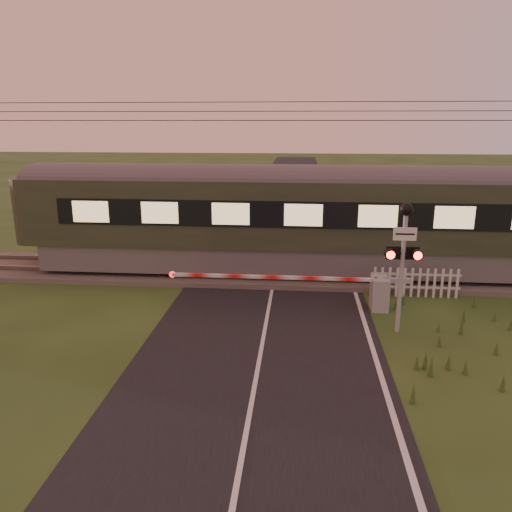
# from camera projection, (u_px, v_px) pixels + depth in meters

# --- Properties ---
(ground) EXTENTS (160.00, 160.00, 0.00)m
(ground) POSITION_uv_depth(u_px,v_px,m) (260.00, 355.00, 12.04)
(ground) COLOR #273F18
(ground) RESTS_ON ground
(road) EXTENTS (6.00, 140.00, 0.03)m
(road) POSITION_uv_depth(u_px,v_px,m) (260.00, 360.00, 11.81)
(road) COLOR black
(road) RESTS_ON ground
(track_bed) EXTENTS (140.00, 3.40, 0.39)m
(track_bed) POSITION_uv_depth(u_px,v_px,m) (275.00, 274.00, 18.27)
(track_bed) COLOR #47423D
(track_bed) RESTS_ON ground
(overhead_wires) EXTENTS (120.00, 0.62, 0.62)m
(overhead_wires) POSITION_uv_depth(u_px,v_px,m) (276.00, 114.00, 16.80)
(overhead_wires) COLOR black
(overhead_wires) RESTS_ON ground
(boom_gate) EXTENTS (7.29, 0.76, 1.01)m
(boom_gate) POSITION_uv_depth(u_px,v_px,m) (365.00, 291.00, 14.93)
(boom_gate) COLOR gray
(boom_gate) RESTS_ON ground
(crossing_signal) EXTENTS (0.89, 0.36, 3.50)m
(crossing_signal) POSITION_uv_depth(u_px,v_px,m) (404.00, 245.00, 12.78)
(crossing_signal) COLOR gray
(crossing_signal) RESTS_ON ground
(picket_fence) EXTENTS (2.82, 0.08, 0.96)m
(picket_fence) POSITION_uv_depth(u_px,v_px,m) (416.00, 282.00, 15.94)
(picket_fence) COLOR silver
(picket_fence) RESTS_ON ground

